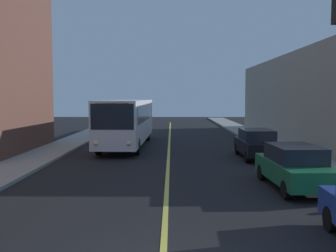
% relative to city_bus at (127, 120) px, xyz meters
% --- Properties ---
extents(sidewalk_left, '(2.50, 90.00, 0.15)m').
position_rel_city_bus_xyz_m(sidewalk_left, '(-4.35, -9.88, -1.74)').
color(sidewalk_left, gray).
rests_on(sidewalk_left, ground).
extents(sidewalk_right, '(2.50, 90.00, 0.15)m').
position_rel_city_bus_xyz_m(sidewalk_right, '(10.15, -9.88, -1.74)').
color(sidewalk_right, gray).
rests_on(sidewalk_right, ground).
extents(lane_stripe_center, '(0.16, 60.00, 0.01)m').
position_rel_city_bus_xyz_m(lane_stripe_center, '(2.90, -4.88, -1.81)').
color(lane_stripe_center, '#D8CC4C').
rests_on(lane_stripe_center, ground).
extents(city_bus, '(2.81, 12.20, 3.20)m').
position_rel_city_bus_xyz_m(city_bus, '(0.00, 0.00, 0.00)').
color(city_bus, silver).
rests_on(city_bus, ground).
extents(parked_car_green, '(1.97, 4.47, 1.62)m').
position_rel_city_bus_xyz_m(parked_car_green, '(7.64, -12.42, -0.98)').
color(parked_car_green, '#196038').
rests_on(parked_car_green, ground).
extents(parked_car_black, '(1.83, 4.40, 1.62)m').
position_rel_city_bus_xyz_m(parked_car_black, '(7.80, -5.34, -0.98)').
color(parked_car_black, black).
rests_on(parked_car_black, ground).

